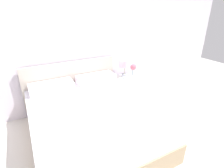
{
  "coord_description": "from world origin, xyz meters",
  "views": [
    {
      "loc": [
        -0.8,
        -3.28,
        1.98
      ],
      "look_at": [
        0.62,
        -0.6,
        0.64
      ],
      "focal_mm": 28.0,
      "sensor_mm": 36.0,
      "label": 1
    }
  ],
  "objects_px": {
    "bed": "(91,119)",
    "alarm_clock": "(125,78)",
    "flower_vase": "(133,68)",
    "teacup": "(137,77)",
    "table_lamp": "(125,65)",
    "nightstand": "(129,88)"
  },
  "relations": [
    {
      "from": "bed",
      "to": "alarm_clock",
      "type": "distance_m",
      "value": 1.32
    },
    {
      "from": "table_lamp",
      "to": "teacup",
      "type": "height_order",
      "value": "table_lamp"
    },
    {
      "from": "table_lamp",
      "to": "teacup",
      "type": "relative_size",
      "value": 2.96
    },
    {
      "from": "flower_vase",
      "to": "teacup",
      "type": "relative_size",
      "value": 2.1
    },
    {
      "from": "bed",
      "to": "nightstand",
      "type": "distance_m",
      "value": 1.45
    },
    {
      "from": "flower_vase",
      "to": "bed",
      "type": "bearing_deg",
      "value": -149.03
    },
    {
      "from": "teacup",
      "to": "alarm_clock",
      "type": "xyz_separation_m",
      "value": [
        -0.26,
        0.07,
        -0.0
      ]
    },
    {
      "from": "alarm_clock",
      "to": "teacup",
      "type": "bearing_deg",
      "value": -16.17
    },
    {
      "from": "bed",
      "to": "nightstand",
      "type": "relative_size",
      "value": 3.92
    },
    {
      "from": "teacup",
      "to": "alarm_clock",
      "type": "height_order",
      "value": "teacup"
    },
    {
      "from": "flower_vase",
      "to": "alarm_clock",
      "type": "relative_size",
      "value": 3.76
    },
    {
      "from": "table_lamp",
      "to": "flower_vase",
      "type": "bearing_deg",
      "value": -9.17
    },
    {
      "from": "bed",
      "to": "alarm_clock",
      "type": "xyz_separation_m",
      "value": [
        1.08,
        0.71,
        0.27
      ]
    },
    {
      "from": "flower_vase",
      "to": "alarm_clock",
      "type": "bearing_deg",
      "value": -159.04
    },
    {
      "from": "nightstand",
      "to": "bed",
      "type": "bearing_deg",
      "value": -148.17
    },
    {
      "from": "bed",
      "to": "table_lamp",
      "type": "bearing_deg",
      "value": 36.43
    },
    {
      "from": "bed",
      "to": "alarm_clock",
      "type": "height_order",
      "value": "bed"
    },
    {
      "from": "bed",
      "to": "table_lamp",
      "type": "relative_size",
      "value": 5.76
    },
    {
      "from": "flower_vase",
      "to": "teacup",
      "type": "bearing_deg",
      "value": -97.7
    },
    {
      "from": "nightstand",
      "to": "flower_vase",
      "type": "relative_size",
      "value": 2.07
    },
    {
      "from": "teacup",
      "to": "alarm_clock",
      "type": "distance_m",
      "value": 0.27
    },
    {
      "from": "teacup",
      "to": "flower_vase",
      "type": "bearing_deg",
      "value": 82.3
    }
  ]
}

